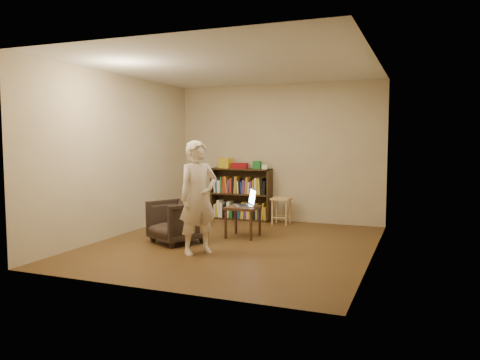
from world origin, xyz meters
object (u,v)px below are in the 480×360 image
at_px(bookshelf, 241,197).
at_px(laptop, 247,202).
at_px(side_table, 243,212).
at_px(person, 198,198).
at_px(armchair, 176,221).
at_px(stool, 281,203).

height_order(bookshelf, laptop, bookshelf).
distance_m(bookshelf, side_table, 1.67).
relative_size(bookshelf, person, 0.78).
bearing_deg(bookshelf, person, -80.58).
relative_size(bookshelf, armchair, 1.69).
xyz_separation_m(laptop, person, (-0.23, -1.25, 0.21)).
height_order(laptop, person, person).
relative_size(stool, laptop, 1.01).
height_order(side_table, person, person).
bearing_deg(laptop, bookshelf, 171.41).
bearing_deg(armchair, laptop, 70.54).
distance_m(armchair, laptop, 1.16).
height_order(bookshelf, side_table, bookshelf).
bearing_deg(side_table, stool, 80.24).
height_order(armchair, person, person).
relative_size(laptop, person, 0.31).
xyz_separation_m(bookshelf, stool, (0.87, -0.19, -0.05)).
height_order(stool, side_table, side_table).
distance_m(armchair, side_table, 1.09).
relative_size(side_table, laptop, 1.03).
distance_m(laptop, person, 1.29).
relative_size(armchair, laptop, 1.47).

